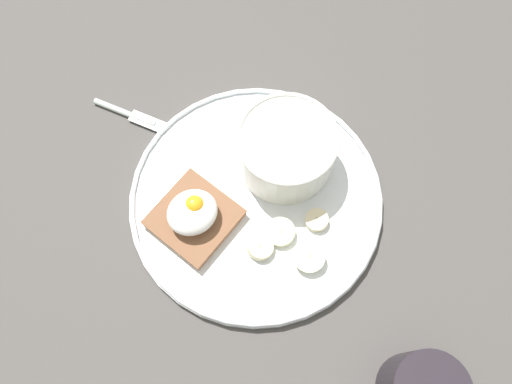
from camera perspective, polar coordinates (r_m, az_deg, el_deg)
ground_plane at (r=61.81cm, az=0.00°, el=-1.33°), size 120.00×120.00×2.00cm
plate at (r=60.12cm, az=0.00°, el=-0.75°), size 30.49×30.49×1.60cm
oatmeal_bowl at (r=58.85cm, az=3.46°, el=4.89°), size 11.83×11.83×6.62cm
toast_slice at (r=58.72cm, az=-7.06°, el=-2.97°), size 11.17×11.17×1.39cm
poached_egg at (r=56.69cm, az=-7.27°, el=-2.23°), size 5.89×5.37×3.48cm
banana_slice_front at (r=58.87cm, az=6.97°, el=-3.20°), size 3.85×3.82×1.29cm
banana_slice_left at (r=57.26cm, az=6.11°, el=-7.41°), size 5.16×5.12×2.01cm
banana_slice_back at (r=57.95cm, az=2.61°, el=-4.73°), size 3.60×3.50×1.45cm
banana_slice_right at (r=57.43cm, az=0.48°, el=-6.32°), size 3.58×3.47×1.54cm
knife at (r=67.10cm, az=-13.55°, el=8.32°), size 7.87×10.95×0.80cm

